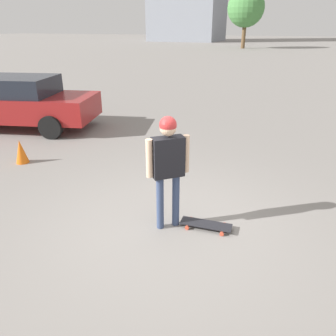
{
  "coord_description": "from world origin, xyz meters",
  "views": [
    {
      "loc": [
        -1.63,
        4.03,
        2.88
      ],
      "look_at": [
        0.0,
        0.0,
        0.99
      ],
      "focal_mm": 35.0,
      "sensor_mm": 36.0,
      "label": 1
    }
  ],
  "objects_px": {
    "person": "(168,159)",
    "car_parked_near": "(16,102)",
    "traffic_cone": "(21,151)",
    "skateboard": "(206,224)"
  },
  "relations": [
    {
      "from": "skateboard",
      "to": "car_parked_near",
      "type": "height_order",
      "value": "car_parked_near"
    },
    {
      "from": "person",
      "to": "traffic_cone",
      "type": "xyz_separation_m",
      "value": [
        4.06,
        -1.15,
        -0.87
      ]
    },
    {
      "from": "traffic_cone",
      "to": "skateboard",
      "type": "bearing_deg",
      "value": 167.98
    },
    {
      "from": "car_parked_near",
      "to": "person",
      "type": "bearing_deg",
      "value": 136.92
    },
    {
      "from": "person",
      "to": "car_parked_near",
      "type": "height_order",
      "value": "person"
    },
    {
      "from": "person",
      "to": "traffic_cone",
      "type": "distance_m",
      "value": 4.31
    },
    {
      "from": "person",
      "to": "traffic_cone",
      "type": "height_order",
      "value": "person"
    },
    {
      "from": "person",
      "to": "car_parked_near",
      "type": "relative_size",
      "value": 0.35
    },
    {
      "from": "car_parked_near",
      "to": "traffic_cone",
      "type": "relative_size",
      "value": 9.31
    },
    {
      "from": "skateboard",
      "to": "car_parked_near",
      "type": "relative_size",
      "value": 0.16
    }
  ]
}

